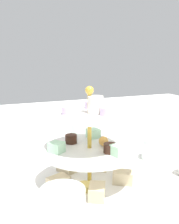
{
  "coord_description": "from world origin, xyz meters",
  "views": [
    {
      "loc": [
        0.57,
        -0.23,
        0.32
      ],
      "look_at": [
        0.0,
        0.0,
        0.18
      ],
      "focal_mm": 42.93,
      "sensor_mm": 36.0,
      "label": 1
    }
  ],
  "objects": [
    {
      "name": "ground_plane",
      "position": [
        0.0,
        0.0,
        0.0
      ],
      "size": [
        2.4,
        2.4,
        0.0
      ],
      "primitive_type": "plane",
      "color": "white"
    },
    {
      "name": "tiered_serving_stand",
      "position": [
        0.0,
        0.0,
        0.07
      ],
      "size": [
        0.28,
        0.28,
        0.25
      ],
      "color": "white",
      "rests_on": "ground_plane"
    },
    {
      "name": "water_glass_mid_back",
      "position": [
        -0.22,
        0.06,
        0.05
      ],
      "size": [
        0.06,
        0.06,
        0.1
      ],
      "primitive_type": "cylinder",
      "color": "silver",
      "rests_on": "ground_plane"
    },
    {
      "name": "water_glass_short_left",
      "position": [
        -0.08,
        0.24,
        0.03
      ],
      "size": [
        0.06,
        0.06,
        0.07
      ],
      "primitive_type": "cylinder",
      "color": "silver",
      "rests_on": "ground_plane"
    }
  ]
}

